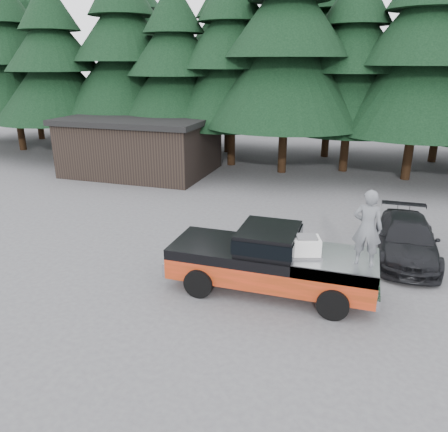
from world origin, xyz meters
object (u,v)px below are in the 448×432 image
(pickup_truck, at_px, (271,269))
(utility_building, at_px, (142,144))
(man_on_bed, at_px, (367,228))
(air_compressor, at_px, (306,247))
(parked_car, at_px, (407,239))

(pickup_truck, distance_m, utility_building, 15.84)
(pickup_truck, bearing_deg, man_on_bed, -5.93)
(air_compressor, relative_size, man_on_bed, 0.36)
(man_on_bed, bearing_deg, pickup_truck, -0.30)
(man_on_bed, bearing_deg, parked_car, -104.14)
(pickup_truck, xyz_separation_m, parked_car, (3.89, 3.64, 0.01))
(man_on_bed, xyz_separation_m, utility_building, (-12.90, 12.16, -0.67))
(air_compressor, height_order, utility_building, utility_building)
(air_compressor, bearing_deg, parked_car, 35.13)
(pickup_truck, distance_m, parked_car, 5.33)
(parked_car, xyz_separation_m, utility_building, (-14.30, 8.26, 0.99))
(air_compressor, relative_size, utility_building, 0.09)
(parked_car, height_order, utility_building, utility_building)
(air_compressor, distance_m, man_on_bed, 1.69)
(parked_car, bearing_deg, pickup_truck, -137.89)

